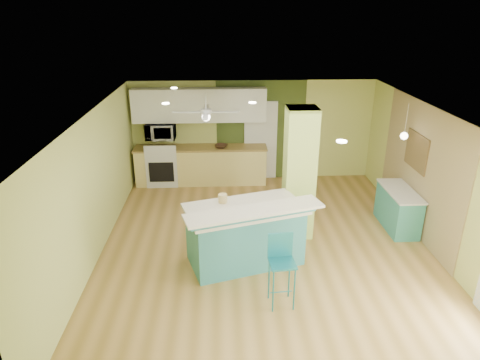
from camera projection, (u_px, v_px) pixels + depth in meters
name	position (u px, v px, depth m)	size (l,w,h in m)	color
floor	(266.00, 247.00, 7.94)	(6.00, 7.00, 0.01)	olive
ceiling	(269.00, 114.00, 6.99)	(6.00, 7.00, 0.01)	white
wall_back	(253.00, 131.00, 10.71)	(6.00, 0.01, 2.50)	#C9D170
wall_front	(304.00, 322.00, 4.22)	(6.00, 0.01, 2.50)	#C9D170
wall_left	(93.00, 188.00, 7.34)	(0.01, 7.00, 2.50)	#C9D170
wall_right	(435.00, 182.00, 7.59)	(0.01, 7.00, 2.50)	#C9D170
wood_panel	(420.00, 170.00, 8.15)	(0.02, 3.40, 2.50)	#937B54
olive_accent	(261.00, 131.00, 10.70)	(2.20, 0.02, 2.50)	#415220
interior_door	(261.00, 141.00, 10.77)	(0.82, 0.05, 2.00)	white
column	(299.00, 174.00, 7.95)	(0.55, 0.55, 2.50)	#B7D361
kitchen_run	(201.00, 165.00, 10.66)	(3.25, 0.63, 0.94)	#E9D37A
stove	(163.00, 166.00, 10.62)	(0.76, 0.66, 1.08)	silver
upper_cabinets	(199.00, 105.00, 10.22)	(3.20, 0.34, 0.80)	white
microwave	(161.00, 131.00, 10.29)	(0.70, 0.48, 0.39)	white
ceiling_fan	(206.00, 112.00, 8.96)	(1.41, 1.41, 0.61)	silver
pendant_lamp	(404.00, 136.00, 8.03)	(0.14, 0.14, 0.69)	silver
wall_decor	(417.00, 152.00, 8.22)	(0.03, 0.90, 0.70)	brown
peninsula	(245.00, 233.00, 7.28)	(2.35, 1.75, 1.19)	teal
bar_stool	(281.00, 259.00, 6.20)	(0.40, 0.40, 1.12)	teal
side_counter	(398.00, 209.00, 8.50)	(0.53, 1.25, 0.81)	teal
fruit_bowl	(221.00, 146.00, 10.42)	(0.31, 0.31, 0.08)	#382216
canister	(223.00, 198.00, 7.26)	(0.15, 0.15, 0.15)	gold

